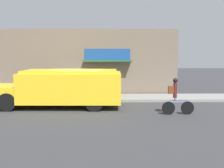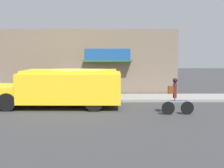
# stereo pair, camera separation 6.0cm
# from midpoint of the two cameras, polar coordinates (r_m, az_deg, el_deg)

# --- Properties ---
(ground_plane) EXTENTS (70.00, 70.00, 0.00)m
(ground_plane) POSITION_cam_midpoint_polar(r_m,az_deg,el_deg) (15.37, -7.02, -4.00)
(ground_plane) COLOR #38383A
(sidewalk) EXTENTS (28.00, 2.26, 0.15)m
(sidewalk) POSITION_cam_midpoint_polar(r_m,az_deg,el_deg) (16.46, -6.58, -3.01)
(sidewalk) COLOR gray
(sidewalk) RESTS_ON ground_plane
(storefront) EXTENTS (12.65, 0.96, 4.43)m
(storefront) POSITION_cam_midpoint_polar(r_m,az_deg,el_deg) (17.57, -6.04, 4.65)
(storefront) COLOR #756656
(storefront) RESTS_ON ground_plane
(school_bus) EXTENTS (6.97, 2.87, 1.97)m
(school_bus) POSITION_cam_midpoint_polar(r_m,az_deg,el_deg) (14.04, -10.75, -0.72)
(school_bus) COLOR yellow
(school_bus) RESTS_ON ground_plane
(cyclist) EXTENTS (1.52, 0.22, 1.72)m
(cyclist) POSITION_cam_midpoint_polar(r_m,az_deg,el_deg) (12.46, 13.79, -2.65)
(cyclist) COLOR black
(cyclist) RESTS_ON ground_plane
(trash_bin) EXTENTS (0.54, 0.54, 0.96)m
(trash_bin) POSITION_cam_midpoint_polar(r_m,az_deg,el_deg) (17.49, -16.84, -0.83)
(trash_bin) COLOR slate
(trash_bin) RESTS_ON sidewalk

